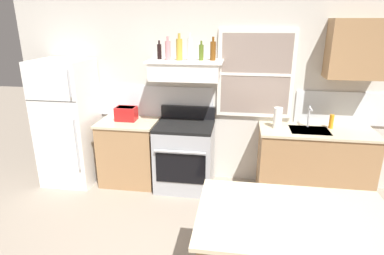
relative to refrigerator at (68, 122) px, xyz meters
The scene contains 17 objects.
back_wall 2.03m from the refrigerator, 11.29° to the left, with size 5.40×0.11×2.70m.
refrigerator is the anchor object (origin of this frame).
counter_left_of_stove 0.95m from the refrigerator, ahead, with size 0.79×0.63×0.91m.
toaster 0.84m from the refrigerator, ahead, with size 0.30×0.20×0.19m.
stove_range 1.70m from the refrigerator, ahead, with size 0.76×0.69×1.09m.
range_hood_shelf 1.82m from the refrigerator, ahead, with size 0.96×0.52×0.24m.
bottle_balsamic_dark 1.63m from the refrigerator, ahead, with size 0.06×0.06×0.24m.
bottle_rose_pink 1.75m from the refrigerator, ahead, with size 0.07×0.07×0.29m.
bottle_champagne_gold_foil 1.88m from the refrigerator, ahead, with size 0.08×0.08×0.33m.
bottle_clear_tall 2.00m from the refrigerator, ahead, with size 0.06×0.06×0.34m.
bottle_olive_oil_square 2.10m from the refrigerator, ahead, with size 0.06×0.06×0.24m.
bottle_amber_wine 2.24m from the refrigerator, ahead, with size 0.07×0.07×0.29m.
counter_right_with_sink 3.38m from the refrigerator, ahead, with size 1.43×0.63×0.91m.
sink_faucet 3.26m from the refrigerator, ahead, with size 0.03×0.17×0.28m.
paper_towel_roll 2.85m from the refrigerator, ahead, with size 0.11×0.11×0.27m, color white.
dish_soap_bottle 3.54m from the refrigerator, ahead, with size 0.06×0.06×0.18m, color orange.
upper_cabinet_right 3.85m from the refrigerator, ahead, with size 0.64×0.32×0.70m.
Camera 1 is at (0.45, -2.10, 2.22)m, focal length 29.80 mm.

